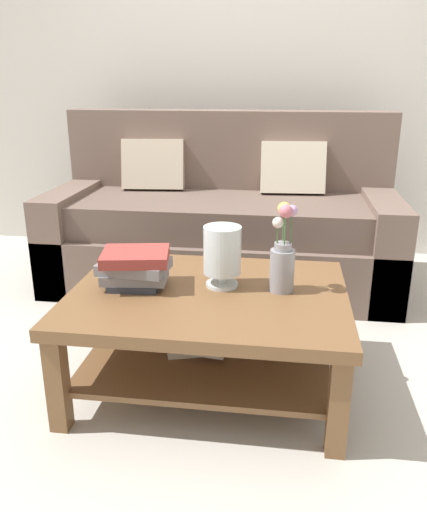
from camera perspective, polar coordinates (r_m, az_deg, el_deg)
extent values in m
plane|color=#B7B2A8|center=(2.64, 1.43, -9.51)|extent=(10.00, 10.00, 0.00)
cube|color=beige|center=(3.96, 4.57, 20.27)|extent=(6.40, 0.12, 2.70)
cube|color=brown|center=(3.31, 0.88, -0.03)|extent=(2.13, 0.90, 0.36)
cube|color=brown|center=(3.20, 0.84, 4.54)|extent=(1.89, 0.74, 0.20)
cube|color=brown|center=(3.52, 1.65, 10.02)|extent=(2.13, 0.20, 0.70)
cube|color=brown|center=(3.52, -14.88, 2.54)|extent=(0.20, 0.90, 0.60)
cube|color=brown|center=(3.30, 17.73, 1.18)|extent=(0.20, 0.90, 0.60)
cube|color=beige|center=(3.47, -6.62, 9.94)|extent=(0.42, 0.22, 0.34)
cube|color=beige|center=(3.36, 8.71, 9.55)|extent=(0.41, 0.21, 0.34)
cube|color=brown|center=(2.13, -0.57, -4.48)|extent=(1.12, 0.86, 0.05)
cube|color=brown|center=(2.05, -16.77, -13.27)|extent=(0.07, 0.07, 0.38)
cube|color=brown|center=(1.90, 13.54, -15.80)|extent=(0.07, 0.07, 0.38)
cube|color=brown|center=(2.67, -10.18, -4.89)|extent=(0.07, 0.07, 0.38)
cube|color=brown|center=(2.55, 12.13, -6.16)|extent=(0.07, 0.07, 0.38)
cube|color=brown|center=(2.25, -0.54, -10.79)|extent=(1.00, 0.74, 0.02)
cube|color=beige|center=(2.29, -1.66, -9.56)|extent=(0.33, 0.27, 0.03)
cube|color=beige|center=(2.25, -1.81, -9.36)|extent=(0.30, 0.24, 0.03)
cube|color=#2D333D|center=(2.18, -8.63, -3.06)|extent=(0.22, 0.17, 0.03)
cube|color=slate|center=(2.17, -8.65, -2.23)|extent=(0.28, 0.18, 0.04)
cube|color=slate|center=(2.16, -8.72, -1.10)|extent=(0.29, 0.21, 0.04)
cube|color=#993833|center=(2.14, -8.58, -0.04)|extent=(0.30, 0.26, 0.04)
cylinder|color=silver|center=(2.17, 0.95, -3.11)|extent=(0.13, 0.13, 0.02)
cylinder|color=silver|center=(2.16, 0.96, -2.38)|extent=(0.04, 0.04, 0.04)
cylinder|color=silver|center=(2.12, 0.97, 0.67)|extent=(0.16, 0.16, 0.20)
sphere|color=beige|center=(2.14, 0.35, -0.46)|extent=(0.05, 0.05, 0.05)
sphere|color=beige|center=(2.14, 1.63, -0.49)|extent=(0.04, 0.04, 0.04)
cylinder|color=gray|center=(2.11, 7.53, -1.59)|extent=(0.10, 0.10, 0.17)
cylinder|color=gray|center=(2.08, 7.65, 1.04)|extent=(0.07, 0.07, 0.03)
cylinder|color=#426638|center=(2.06, 8.53, 2.97)|extent=(0.01, 0.01, 0.12)
sphere|color=#B28CB7|center=(2.04, 8.63, 4.94)|extent=(0.05, 0.05, 0.05)
cylinder|color=#426638|center=(2.09, 7.70, 3.20)|extent=(0.01, 0.01, 0.12)
sphere|color=gold|center=(2.07, 7.79, 5.17)|extent=(0.05, 0.05, 0.05)
cylinder|color=#426638|center=(2.06, 7.05, 2.37)|extent=(0.01, 0.01, 0.07)
sphere|color=silver|center=(2.05, 7.10, 3.67)|extent=(0.04, 0.04, 0.04)
cylinder|color=#426638|center=(2.04, 7.86, 2.86)|extent=(0.01, 0.01, 0.12)
sphere|color=#C66B7A|center=(2.02, 7.96, 4.90)|extent=(0.05, 0.05, 0.05)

